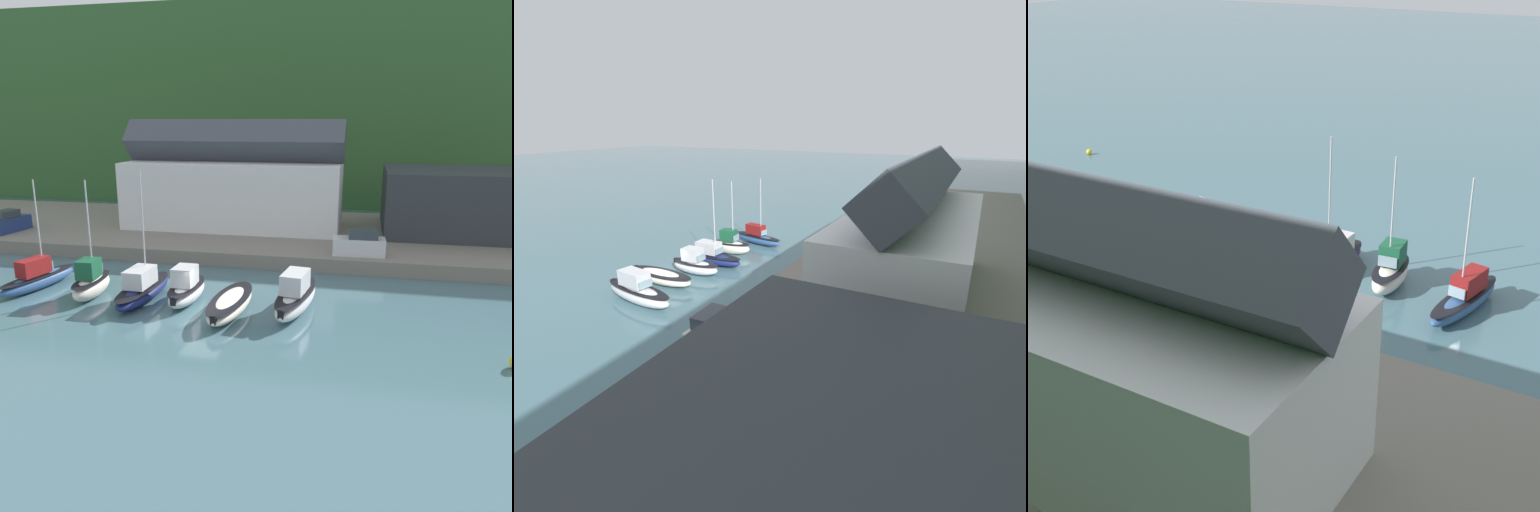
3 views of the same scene
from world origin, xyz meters
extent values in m
plane|color=#476B75|center=(0.00, 0.00, 0.00)|extent=(320.00, 320.00, 0.00)
cube|color=#386633|center=(0.00, 67.07, 13.65)|extent=(240.00, 53.61, 27.30)
cube|color=gray|center=(0.00, 20.94, 0.60)|extent=(121.71, 21.56, 1.20)
cube|color=white|center=(-3.29, 21.11, 4.52)|extent=(21.71, 8.46, 6.62)
cube|color=#474C56|center=(-3.29, 21.11, 9.92)|extent=(22.15, 4.19, 4.19)
cube|color=#2D3338|center=(19.36, 23.10, 4.26)|extent=(15.21, 11.97, 6.11)
cube|color=slate|center=(19.36, 17.17, 4.26)|extent=(14.45, 0.10, 3.66)
ellipsoid|color=#33568E|center=(-13.11, 2.09, 0.58)|extent=(2.75, 6.87, 1.15)
ellipsoid|color=black|center=(-13.11, 2.09, 0.98)|extent=(2.83, 7.01, 0.12)
cube|color=maroon|center=(-13.17, 1.76, 1.75)|extent=(1.53, 2.52, 1.19)
cube|color=#8CA5B2|center=(-12.91, 3.06, 1.57)|extent=(0.97, 0.29, 0.59)
cylinder|color=silver|center=(-13.01, 2.58, 4.53)|extent=(0.10, 0.10, 6.75)
ellipsoid|color=white|center=(-8.39, 1.29, 0.74)|extent=(2.03, 4.74, 1.48)
ellipsoid|color=black|center=(-8.39, 1.29, 1.26)|extent=(2.11, 4.84, 0.12)
cube|color=#195638|center=(-8.37, 1.06, 2.12)|extent=(1.38, 1.71, 1.27)
cube|color=#8CA5B2|center=(-8.45, 2.02, 1.93)|extent=(1.13, 0.19, 0.64)
cylinder|color=silver|center=(-8.42, 1.64, 4.79)|extent=(0.10, 0.10, 6.61)
ellipsoid|color=navy|center=(-4.61, 1.44, 0.58)|extent=(2.12, 7.01, 1.16)
ellipsoid|color=black|center=(-4.61, 1.44, 0.99)|extent=(2.20, 7.15, 0.12)
cube|color=silver|center=(-4.62, 1.09, 1.76)|extent=(1.51, 2.48, 1.19)
cube|color=#8CA5B2|center=(-4.59, 2.46, 1.58)|extent=(1.31, 0.13, 0.60)
cylinder|color=silver|center=(-4.60, 1.96, 4.97)|extent=(0.10, 0.10, 7.62)
ellipsoid|color=silver|center=(-1.57, 1.69, 0.67)|extent=(1.85, 5.11, 1.33)
ellipsoid|color=black|center=(-1.57, 1.69, 1.13)|extent=(1.92, 5.21, 0.12)
cube|color=silver|center=(-1.57, 1.43, 1.95)|extent=(1.37, 1.79, 1.23)
cube|color=#8CA5B2|center=(-1.56, 2.47, 1.76)|extent=(1.22, 0.11, 0.62)
cube|color=black|center=(-1.58, -0.73, 0.93)|extent=(0.36, 0.28, 0.56)
ellipsoid|color=white|center=(1.82, 0.40, 0.58)|extent=(2.38, 6.97, 1.17)
ellipsoid|color=black|center=(1.82, 0.40, 0.99)|extent=(2.47, 7.11, 0.12)
cube|color=black|center=(1.69, -2.87, 0.82)|extent=(0.37, 0.29, 0.56)
ellipsoid|color=silver|center=(5.86, 1.73, 0.72)|extent=(2.77, 7.31, 1.44)
ellipsoid|color=black|center=(5.86, 1.73, 1.22)|extent=(2.87, 7.46, 0.12)
cube|color=silver|center=(5.81, 1.37, 2.06)|extent=(1.70, 2.66, 1.26)
cube|color=#8CA5B2|center=(6.00, 2.76, 1.88)|extent=(1.25, 0.26, 0.63)
cube|color=black|center=(5.41, -1.63, 1.00)|extent=(0.39, 0.33, 0.56)
cube|color=navy|center=(-24.53, 13.96, 1.90)|extent=(2.26, 4.38, 1.40)
cube|color=#333842|center=(-24.56, 13.65, 2.98)|extent=(1.78, 2.47, 0.76)
cube|color=silver|center=(9.61, 12.11, 1.90)|extent=(4.25, 1.93, 1.40)
cube|color=#333842|center=(9.92, 12.12, 2.98)|extent=(2.36, 1.60, 0.76)
camera|label=1|loc=(9.69, -28.43, 11.92)|focal=35.00mm
camera|label=2|loc=(27.11, 25.20, 14.11)|focal=28.00mm
camera|label=3|loc=(-22.03, 37.15, 19.14)|focal=50.00mm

